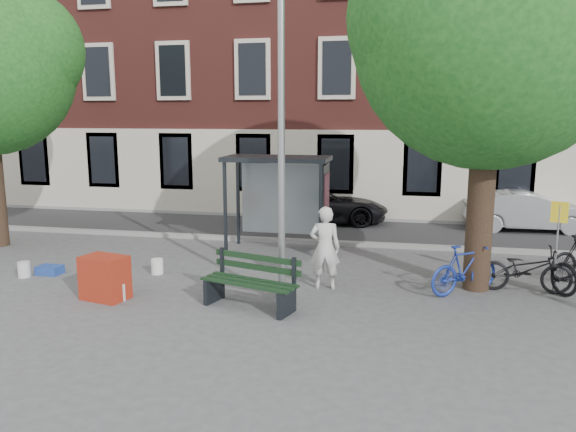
% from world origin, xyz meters
% --- Properties ---
extents(ground, '(90.00, 90.00, 0.00)m').
position_xyz_m(ground, '(0.00, 0.00, 0.00)').
color(ground, '#4C4C4F').
rests_on(ground, ground).
extents(road, '(40.00, 4.00, 0.01)m').
position_xyz_m(road, '(0.00, 7.00, 0.01)').
color(road, '#28282B').
rests_on(road, ground).
extents(curb_near, '(40.00, 0.25, 0.12)m').
position_xyz_m(curb_near, '(0.00, 5.00, 0.06)').
color(curb_near, gray).
rests_on(curb_near, ground).
extents(curb_far, '(40.00, 0.25, 0.12)m').
position_xyz_m(curb_far, '(0.00, 9.00, 0.06)').
color(curb_far, gray).
rests_on(curb_far, ground).
extents(building_row, '(30.00, 8.00, 14.00)m').
position_xyz_m(building_row, '(0.00, 13.00, 7.00)').
color(building_row, brown).
rests_on(building_row, ground).
extents(lamppost, '(0.28, 0.35, 6.11)m').
position_xyz_m(lamppost, '(0.00, 0.00, 2.78)').
color(lamppost, '#9EA0A3').
rests_on(lamppost, ground).
extents(tree_right, '(5.76, 5.60, 8.20)m').
position_xyz_m(tree_right, '(4.01, 1.38, 5.62)').
color(tree_right, black).
rests_on(tree_right, ground).
extents(bus_shelter, '(2.85, 1.45, 2.62)m').
position_xyz_m(bus_shelter, '(-0.61, 4.11, 1.92)').
color(bus_shelter, '#1E2328').
rests_on(bus_shelter, ground).
extents(painter, '(0.71, 0.50, 1.82)m').
position_xyz_m(painter, '(0.77, 0.88, 0.91)').
color(painter, silver).
rests_on(painter, ground).
extents(bench, '(2.05, 1.17, 1.01)m').
position_xyz_m(bench, '(-0.48, -0.64, 0.46)').
color(bench, '#1E2328').
rests_on(bench, ground).
extents(bike_a, '(1.91, 0.71, 1.00)m').
position_xyz_m(bike_a, '(4.99, 1.47, 0.50)').
color(bike_a, black).
rests_on(bike_a, ground).
extents(bike_b, '(1.72, 1.51, 1.08)m').
position_xyz_m(bike_b, '(3.71, 1.10, 0.54)').
color(bike_b, navy).
rests_on(bike_b, ground).
extents(car_dark, '(4.78, 2.68, 1.26)m').
position_xyz_m(car_dark, '(-0.38, 8.36, 0.63)').
color(car_dark, black).
rests_on(car_dark, ground).
extents(car_silver, '(4.00, 1.58, 1.30)m').
position_xyz_m(car_silver, '(6.37, 8.31, 0.65)').
color(car_silver, '#989B9F').
rests_on(car_silver, ground).
extents(red_stand, '(1.02, 0.80, 0.90)m').
position_xyz_m(red_stand, '(-3.55, -0.75, 0.45)').
color(red_stand, '#9C2714').
rests_on(red_stand, ground).
extents(blue_crate, '(0.57, 0.43, 0.20)m').
position_xyz_m(blue_crate, '(-5.79, 0.63, 0.10)').
color(blue_crate, '#21419A').
rests_on(blue_crate, ground).
extents(bucket_a, '(0.30, 0.30, 0.36)m').
position_xyz_m(bucket_a, '(-3.29, 1.18, 0.18)').
color(bucket_a, white).
rests_on(bucket_a, ground).
extents(bucket_b, '(0.37, 0.37, 0.36)m').
position_xyz_m(bucket_b, '(-6.23, 0.30, 0.18)').
color(bucket_b, silver).
rests_on(bucket_b, ground).
extents(bucket_c, '(0.29, 0.29, 0.36)m').
position_xyz_m(bucket_c, '(-3.23, -0.79, 0.18)').
color(bucket_c, silver).
rests_on(bucket_c, ground).
extents(notice_sign, '(0.33, 0.11, 1.96)m').
position_xyz_m(notice_sign, '(5.59, 1.57, 1.43)').
color(notice_sign, '#9EA0A3').
rests_on(notice_sign, ground).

